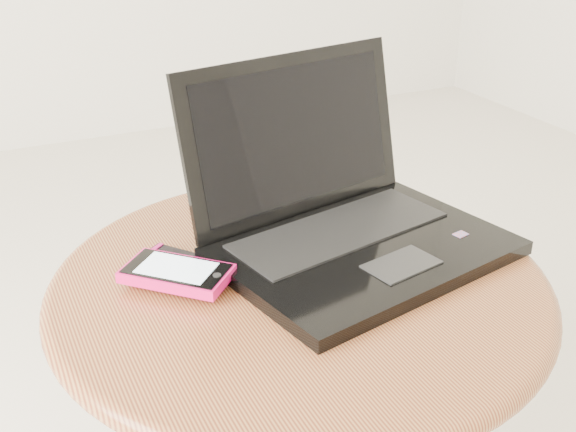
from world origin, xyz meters
name	(u,v)px	position (x,y,z in m)	size (l,w,h in m)	color
table	(299,344)	(0.12, -0.07, 0.39)	(0.63, 0.63, 0.50)	brown
laptop	(343,216)	(0.21, -0.03, 0.54)	(0.41, 0.37, 0.24)	black
phone_black	(183,268)	(-0.01, 0.00, 0.51)	(0.13, 0.14, 0.01)	black
phone_pink	(177,273)	(-0.03, -0.03, 0.52)	(0.14, 0.14, 0.02)	#DA1160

